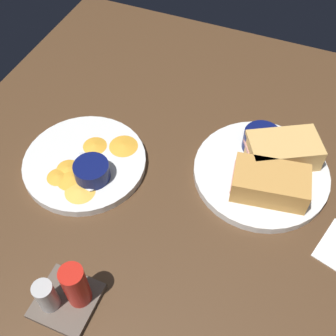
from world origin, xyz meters
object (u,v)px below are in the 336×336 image
(sandwich_half_near, at_px, (270,183))
(spoon_by_dark_ramekin, at_px, (258,168))
(plate_sandwich_main, at_px, (261,173))
(sandwich_half_far, at_px, (283,150))
(condiment_caddy, at_px, (66,293))
(plate_chips_companion, at_px, (85,162))
(spoon_by_gravy_ramekin, at_px, (88,179))
(ramekin_dark_sauce, at_px, (261,140))
(ramekin_light_gravy, at_px, (92,171))

(sandwich_half_near, bearing_deg, spoon_by_dark_ramekin, -54.81)
(plate_sandwich_main, height_order, sandwich_half_far, sandwich_half_far)
(plate_sandwich_main, relative_size, condiment_caddy, 2.65)
(sandwich_half_near, relative_size, plate_chips_companion, 0.61)
(sandwich_half_far, distance_m, spoon_by_dark_ramekin, 0.06)
(plate_chips_companion, xyz_separation_m, spoon_by_gravy_ramekin, (-0.03, 0.04, 0.01))
(spoon_by_dark_ramekin, relative_size, spoon_by_gravy_ramekin, 1.16)
(ramekin_dark_sauce, relative_size, condiment_caddy, 0.73)
(sandwich_half_near, distance_m, sandwich_half_far, 0.08)
(ramekin_dark_sauce, bearing_deg, plate_chips_companion, 27.73)
(plate_sandwich_main, bearing_deg, spoon_by_gravy_ramekin, 26.39)
(sandwich_half_far, height_order, spoon_by_gravy_ramekin, sandwich_half_far)
(spoon_by_gravy_ramekin, xyz_separation_m, condiment_caddy, (-0.08, 0.20, 0.01))
(sandwich_half_near, bearing_deg, plate_chips_companion, 10.21)
(plate_sandwich_main, height_order, ramekin_dark_sauce, ramekin_dark_sauce)
(plate_chips_companion, distance_m, condiment_caddy, 0.27)
(ramekin_dark_sauce, height_order, ramekin_light_gravy, ramekin_dark_sauce)
(sandwich_half_near, relative_size, ramekin_light_gravy, 2.21)
(sandwich_half_near, height_order, spoon_by_gravy_ramekin, sandwich_half_near)
(sandwich_half_far, relative_size, spoon_by_dark_ramekin, 1.51)
(plate_sandwich_main, bearing_deg, spoon_by_dark_ramekin, 5.57)
(plate_chips_companion, bearing_deg, ramekin_light_gravy, 140.19)
(sandwich_half_near, height_order, sandwich_half_far, same)
(spoon_by_dark_ramekin, distance_m, ramekin_light_gravy, 0.30)
(ramekin_dark_sauce, height_order, condiment_caddy, condiment_caddy)
(ramekin_dark_sauce, bearing_deg, sandwich_half_far, 162.81)
(spoon_by_dark_ramekin, bearing_deg, sandwich_half_near, 125.19)
(sandwich_half_near, relative_size, spoon_by_gravy_ramekin, 1.65)
(plate_sandwich_main, height_order, spoon_by_gravy_ramekin, spoon_by_gravy_ramekin)
(plate_chips_companion, bearing_deg, sandwich_half_far, -157.25)
(sandwich_half_near, height_order, ramekin_dark_sauce, sandwich_half_near)
(sandwich_half_near, xyz_separation_m, ramekin_light_gravy, (0.30, 0.09, -0.01))
(ramekin_dark_sauce, height_order, spoon_by_gravy_ramekin, ramekin_dark_sauce)
(sandwich_half_near, height_order, ramekin_light_gravy, sandwich_half_near)
(ramekin_light_gravy, bearing_deg, plate_chips_companion, -39.81)
(sandwich_half_near, xyz_separation_m, spoon_by_dark_ramekin, (0.03, -0.04, -0.02))
(ramekin_dark_sauce, bearing_deg, plate_sandwich_main, 108.34)
(spoon_by_dark_ramekin, relative_size, condiment_caddy, 1.05)
(plate_sandwich_main, bearing_deg, condiment_caddy, 59.14)
(sandwich_half_far, xyz_separation_m, ramekin_dark_sauce, (0.04, -0.01, -0.00))
(ramekin_dark_sauce, height_order, plate_chips_companion, ramekin_dark_sauce)
(spoon_by_dark_ramekin, bearing_deg, plate_chips_companion, 18.37)
(ramekin_dark_sauce, xyz_separation_m, plate_chips_companion, (0.30, 0.16, -0.03))
(ramekin_light_gravy, xyz_separation_m, spoon_by_gravy_ramekin, (0.00, 0.01, -0.01))
(plate_chips_companion, height_order, spoon_by_gravy_ramekin, spoon_by_gravy_ramekin)
(plate_sandwich_main, distance_m, spoon_by_gravy_ramekin, 0.32)
(sandwich_half_far, bearing_deg, spoon_by_gravy_ramekin, 30.30)
(condiment_caddy, bearing_deg, spoon_by_dark_ramekin, -119.99)
(sandwich_half_far, xyz_separation_m, ramekin_light_gravy, (0.31, 0.17, -0.01))
(sandwich_half_far, bearing_deg, plate_sandwich_main, 57.34)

